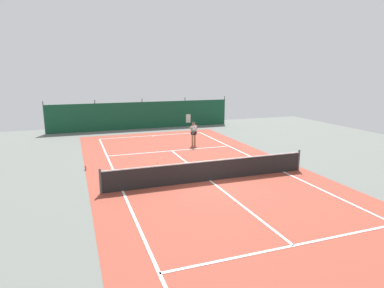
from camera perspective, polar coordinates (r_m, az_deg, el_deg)
ground_plane at (r=15.90m, az=3.09°, el=-6.30°), size 36.00×36.00×0.00m
court_surface at (r=15.90m, az=3.09°, el=-6.29°), size 11.02×26.60×0.01m
tennis_net at (r=15.74m, az=3.11°, el=-4.54°), size 10.12×0.10×1.10m
back_fence at (r=30.82m, az=-8.62°, el=4.00°), size 16.30×0.98×2.70m
tennis_player at (r=23.02m, az=0.29°, el=2.06°), size 0.61×0.81×1.64m
tennis_ball_near_player at (r=17.93m, az=-10.20°, el=-4.20°), size 0.07×0.07×0.07m
tennis_ball_midcourt at (r=18.87m, az=-5.95°, el=-3.22°), size 0.07×0.07×0.07m
parked_car at (r=33.30m, az=-2.59°, el=5.05°), size 2.37×4.37×1.68m
water_bottle at (r=18.36m, az=-17.78°, el=-3.93°), size 0.08×0.08×0.24m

